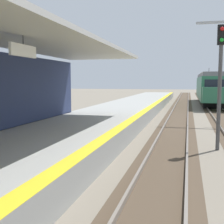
# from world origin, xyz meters

# --- Properties ---
(station_platform) EXTENTS (5.00, 80.00, 0.91)m
(station_platform) POSITION_xyz_m (-2.50, 16.00, 0.45)
(station_platform) COLOR #999993
(station_platform) RESTS_ON ground
(track_pair_nearest_platform) EXTENTS (2.34, 120.00, 0.16)m
(track_pair_nearest_platform) POSITION_xyz_m (1.90, 20.00, 0.05)
(track_pair_nearest_platform) COLOR #4C3D2D
(track_pair_nearest_platform) RESTS_ON ground
(approaching_train) EXTENTS (2.93, 19.60, 4.76)m
(approaching_train) POSITION_xyz_m (5.30, 41.09, 2.18)
(approaching_train) COLOR #286647
(approaching_train) RESTS_ON ground
(rail_signal_post) EXTENTS (0.32, 0.34, 5.20)m
(rail_signal_post) POSITION_xyz_m (3.86, 14.75, 3.19)
(rail_signal_post) COLOR #4C4C4C
(rail_signal_post) RESTS_ON ground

